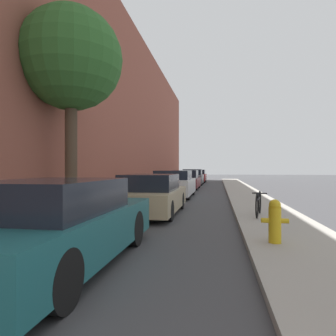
{
  "coord_description": "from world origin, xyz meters",
  "views": [
    {
      "loc": [
        1.38,
        1.16,
        1.5
      ],
      "look_at": [
        -0.15,
        10.34,
        1.51
      ],
      "focal_mm": 32.19,
      "sensor_mm": 36.0,
      "label": 1
    }
  ],
  "objects_px": {
    "parked_car_teal": "(58,225)",
    "parked_car_red": "(198,176)",
    "parked_car_grey": "(193,177)",
    "bicycle": "(258,203)",
    "fire_hydrant": "(275,220)",
    "parked_car_champagne": "(151,195)",
    "parked_car_maroon": "(186,180)",
    "street_tree_near": "(71,60)",
    "parked_car_white": "(174,184)"
  },
  "relations": [
    {
      "from": "parked_car_teal",
      "to": "parked_car_red",
      "type": "height_order",
      "value": "parked_car_red"
    },
    {
      "from": "parked_car_grey",
      "to": "bicycle",
      "type": "height_order",
      "value": "parked_car_grey"
    },
    {
      "from": "fire_hydrant",
      "to": "parked_car_champagne",
      "type": "bearing_deg",
      "value": 129.82
    },
    {
      "from": "parked_car_grey",
      "to": "bicycle",
      "type": "relative_size",
      "value": 2.51
    },
    {
      "from": "parked_car_champagne",
      "to": "parked_car_grey",
      "type": "xyz_separation_m",
      "value": [
        -0.12,
        18.03,
        0.06
      ]
    },
    {
      "from": "parked_car_teal",
      "to": "bicycle",
      "type": "xyz_separation_m",
      "value": [
        3.56,
        4.86,
        -0.17
      ]
    },
    {
      "from": "parked_car_grey",
      "to": "parked_car_maroon",
      "type": "bearing_deg",
      "value": -90.1
    },
    {
      "from": "parked_car_maroon",
      "to": "parked_car_grey",
      "type": "distance_m",
      "value": 5.9
    },
    {
      "from": "parked_car_teal",
      "to": "parked_car_maroon",
      "type": "relative_size",
      "value": 0.96
    },
    {
      "from": "parked_car_champagne",
      "to": "street_tree_near",
      "type": "distance_m",
      "value": 4.88
    },
    {
      "from": "fire_hydrant",
      "to": "bicycle",
      "type": "relative_size",
      "value": 0.48
    },
    {
      "from": "bicycle",
      "to": "street_tree_near",
      "type": "bearing_deg",
      "value": -163.18
    },
    {
      "from": "parked_car_teal",
      "to": "parked_car_red",
      "type": "distance_m",
      "value": 28.81
    },
    {
      "from": "parked_car_teal",
      "to": "parked_car_red",
      "type": "xyz_separation_m",
      "value": [
        0.2,
        28.81,
        0.02
      ]
    },
    {
      "from": "parked_car_maroon",
      "to": "bicycle",
      "type": "relative_size",
      "value": 2.77
    },
    {
      "from": "parked_car_teal",
      "to": "bicycle",
      "type": "bearing_deg",
      "value": 53.79
    },
    {
      "from": "parked_car_maroon",
      "to": "parked_car_champagne",
      "type": "bearing_deg",
      "value": -89.4
    },
    {
      "from": "parked_car_champagne",
      "to": "bicycle",
      "type": "bearing_deg",
      "value": -9.94
    },
    {
      "from": "parked_car_grey",
      "to": "fire_hydrant",
      "type": "relative_size",
      "value": 5.19
    },
    {
      "from": "parked_car_grey",
      "to": "street_tree_near",
      "type": "distance_m",
      "value": 19.68
    },
    {
      "from": "parked_car_white",
      "to": "street_tree_near",
      "type": "bearing_deg",
      "value": -107.29
    },
    {
      "from": "parked_car_white",
      "to": "bicycle",
      "type": "xyz_separation_m",
      "value": [
        3.43,
        -6.46,
        -0.2
      ]
    },
    {
      "from": "parked_car_champagne",
      "to": "parked_car_grey",
      "type": "relative_size",
      "value": 1.03
    },
    {
      "from": "parked_car_red",
      "to": "parked_car_teal",
      "type": "bearing_deg",
      "value": -90.39
    },
    {
      "from": "parked_car_maroon",
      "to": "fire_hydrant",
      "type": "bearing_deg",
      "value": -78.22
    },
    {
      "from": "parked_car_champagne",
      "to": "fire_hydrant",
      "type": "height_order",
      "value": "parked_car_champagne"
    },
    {
      "from": "parked_car_champagne",
      "to": "parked_car_white",
      "type": "relative_size",
      "value": 0.94
    },
    {
      "from": "street_tree_near",
      "to": "parked_car_red",
      "type": "bearing_deg",
      "value": 84.77
    },
    {
      "from": "parked_car_champagne",
      "to": "street_tree_near",
      "type": "bearing_deg",
      "value": -154.41
    },
    {
      "from": "parked_car_champagne",
      "to": "fire_hydrant",
      "type": "bearing_deg",
      "value": -50.18
    },
    {
      "from": "fire_hydrant",
      "to": "bicycle",
      "type": "xyz_separation_m",
      "value": [
        0.13,
        3.26,
        -0.06
      ]
    },
    {
      "from": "parked_car_teal",
      "to": "parked_car_white",
      "type": "xyz_separation_m",
      "value": [
        0.13,
        11.32,
        0.03
      ]
    },
    {
      "from": "parked_car_grey",
      "to": "parked_car_teal",
      "type": "bearing_deg",
      "value": -90.27
    },
    {
      "from": "parked_car_white",
      "to": "parked_car_maroon",
      "type": "xyz_separation_m",
      "value": [
        -0.03,
        6.26,
        -0.03
      ]
    },
    {
      "from": "parked_car_grey",
      "to": "parked_car_red",
      "type": "xyz_separation_m",
      "value": [
        0.09,
        5.34,
        -0.02
      ]
    },
    {
      "from": "parked_car_champagne",
      "to": "parked_car_maroon",
      "type": "xyz_separation_m",
      "value": [
        -0.13,
        12.14,
        0.03
      ]
    },
    {
      "from": "parked_car_champagne",
      "to": "parked_car_white",
      "type": "bearing_deg",
      "value": 90.96
    },
    {
      "from": "parked_car_champagne",
      "to": "parked_car_red",
      "type": "distance_m",
      "value": 23.37
    },
    {
      "from": "fire_hydrant",
      "to": "parked_car_red",
      "type": "bearing_deg",
      "value": 96.78
    },
    {
      "from": "parked_car_maroon",
      "to": "bicycle",
      "type": "height_order",
      "value": "parked_car_maroon"
    },
    {
      "from": "parked_car_red",
      "to": "street_tree_near",
      "type": "xyz_separation_m",
      "value": [
        -2.24,
        -24.45,
        4.15
      ]
    },
    {
      "from": "parked_car_maroon",
      "to": "parked_car_grey",
      "type": "height_order",
      "value": "parked_car_grey"
    },
    {
      "from": "parked_car_maroon",
      "to": "bicycle",
      "type": "bearing_deg",
      "value": -74.78
    },
    {
      "from": "parked_car_maroon",
      "to": "street_tree_near",
      "type": "height_order",
      "value": "street_tree_near"
    },
    {
      "from": "parked_car_grey",
      "to": "street_tree_near",
      "type": "xyz_separation_m",
      "value": [
        -2.15,
        -19.12,
        4.13
      ]
    },
    {
      "from": "parked_car_champagne",
      "to": "street_tree_near",
      "type": "xyz_separation_m",
      "value": [
        -2.27,
        -1.09,
        4.18
      ]
    },
    {
      "from": "parked_car_grey",
      "to": "street_tree_near",
      "type": "relative_size",
      "value": 0.66
    },
    {
      "from": "parked_car_white",
      "to": "parked_car_maroon",
      "type": "distance_m",
      "value": 6.26
    },
    {
      "from": "parked_car_champagne",
      "to": "parked_car_maroon",
      "type": "bearing_deg",
      "value": 90.6
    },
    {
      "from": "parked_car_teal",
      "to": "parked_car_red",
      "type": "relative_size",
      "value": 1.07
    }
  ]
}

